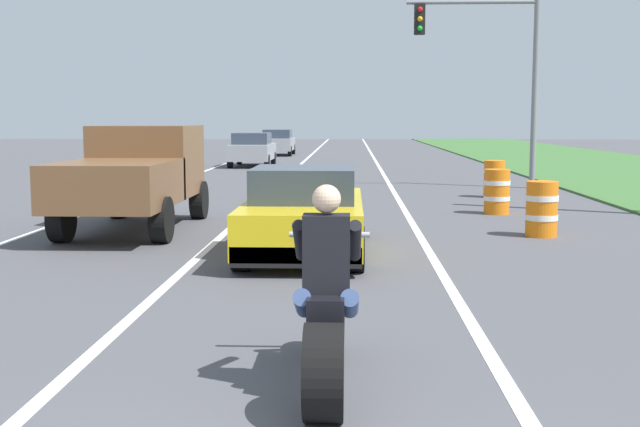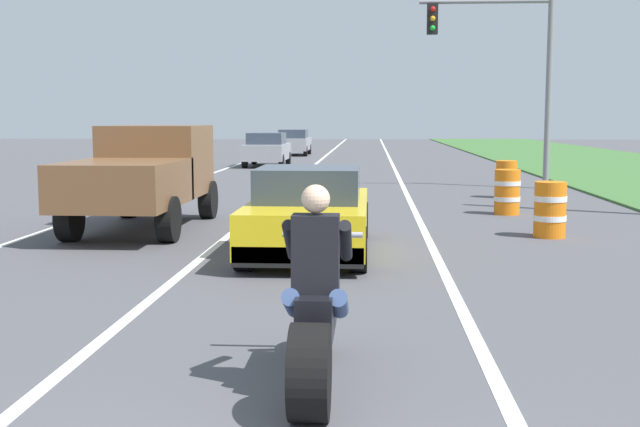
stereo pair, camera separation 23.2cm
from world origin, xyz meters
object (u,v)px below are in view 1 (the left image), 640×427
Objects in this scene: motorcycle_with_rider at (326,317)px; distant_car_far_ahead at (252,149)px; construction_barrel_mid at (497,191)px; construction_barrel_far at (494,179)px; construction_barrel_nearest at (542,209)px; sports_car_yellow at (304,214)px; distant_car_further_ahead at (278,142)px; pickup_truck_left_lane_brown at (136,172)px; traffic_light_mast_near at (496,58)px.

motorcycle_with_rider reaches higher than distant_car_far_ahead.
construction_barrel_mid is at bearing 73.63° from motorcycle_with_rider.
construction_barrel_nearest is at bearing -93.48° from construction_barrel_far.
distant_car_further_ahead is at bearing 95.96° from sports_car_yellow.
sports_car_yellow is at bearing -155.03° from construction_barrel_nearest.
pickup_truck_left_lane_brown reaches higher than construction_barrel_far.
construction_barrel_mid is at bearing 20.93° from pickup_truck_left_lane_brown.
construction_barrel_mid is at bearing 53.32° from sports_car_yellow.
pickup_truck_left_lane_brown is at bearing -159.07° from construction_barrel_mid.
motorcycle_with_rider is at bearing -66.31° from pickup_truck_left_lane_brown.
construction_barrel_nearest is 0.25× the size of distant_car_further_ahead.
traffic_light_mast_near is 6.00× the size of construction_barrel_mid.
construction_barrel_nearest is at bearing -86.99° from construction_barrel_mid.
distant_car_far_ahead is (-4.23, 29.34, 0.18)m from motorcycle_with_rider.
motorcycle_with_rider is 29.65m from distant_car_far_ahead.
distant_car_far_ahead is at bearing 110.50° from construction_barrel_nearest.
distant_car_further_ahead is (-8.65, 21.75, -3.18)m from traffic_light_mast_near.
construction_barrel_mid is (-1.12, -6.76, -3.45)m from traffic_light_mast_near.
traffic_light_mast_near is (8.49, 9.58, 2.85)m from pickup_truck_left_lane_brown.
motorcycle_with_rider is 2.21× the size of construction_barrel_mid.
construction_barrel_far is (-0.50, -2.97, -3.45)m from traffic_light_mast_near.
sports_car_yellow is at bearing -126.68° from construction_barrel_mid.
pickup_truck_left_lane_brown is at bearing -131.53° from traffic_light_mast_near.
traffic_light_mast_near reaches higher than motorcycle_with_rider.
pickup_truck_left_lane_brown reaches higher than sports_car_yellow.
traffic_light_mast_near reaches higher than construction_barrel_nearest.
pickup_truck_left_lane_brown is 31.33m from distant_car_further_ahead.
sports_car_yellow is 6.69m from construction_barrel_mid.
distant_car_far_ahead reaches higher than construction_barrel_far.
sports_car_yellow is at bearing -84.04° from distant_car_further_ahead.
sports_car_yellow is 1.08× the size of distant_car_further_ahead.
construction_barrel_far is at bearing 75.32° from motorcycle_with_rider.
distant_car_far_ahead is (-8.30, 13.81, 0.27)m from construction_barrel_far.
traffic_light_mast_near is 1.50× the size of distant_car_far_ahead.
motorcycle_with_rider reaches higher than distant_car_further_ahead.
pickup_truck_left_lane_brown is at bearing -89.70° from distant_car_further_ahead.
sports_car_yellow is (-0.54, 6.38, 0.04)m from motorcycle_with_rider.
construction_barrel_far is 0.25× the size of distant_car_far_ahead.
construction_barrel_far is (4.61, 9.15, -0.13)m from sports_car_yellow.
construction_barrel_mid is (-0.18, 3.42, 0.00)m from construction_barrel_nearest.
distant_car_far_ahead is at bearing 98.19° from motorcycle_with_rider.
traffic_light_mast_near reaches higher than construction_barrel_mid.
motorcycle_with_rider is 0.51× the size of sports_car_yellow.
traffic_light_mast_near is 6.00× the size of construction_barrel_nearest.
pickup_truck_left_lane_brown is 1.20× the size of distant_car_far_ahead.
motorcycle_with_rider is at bearing -84.21° from distant_car_further_ahead.
distant_car_further_ahead is (0.14, 10.92, 0.00)m from distant_car_far_ahead.
traffic_light_mast_near reaches higher than pickup_truck_left_lane_brown.
sports_car_yellow is 4.30× the size of construction_barrel_mid.
sports_car_yellow is 34.06m from distant_car_further_ahead.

